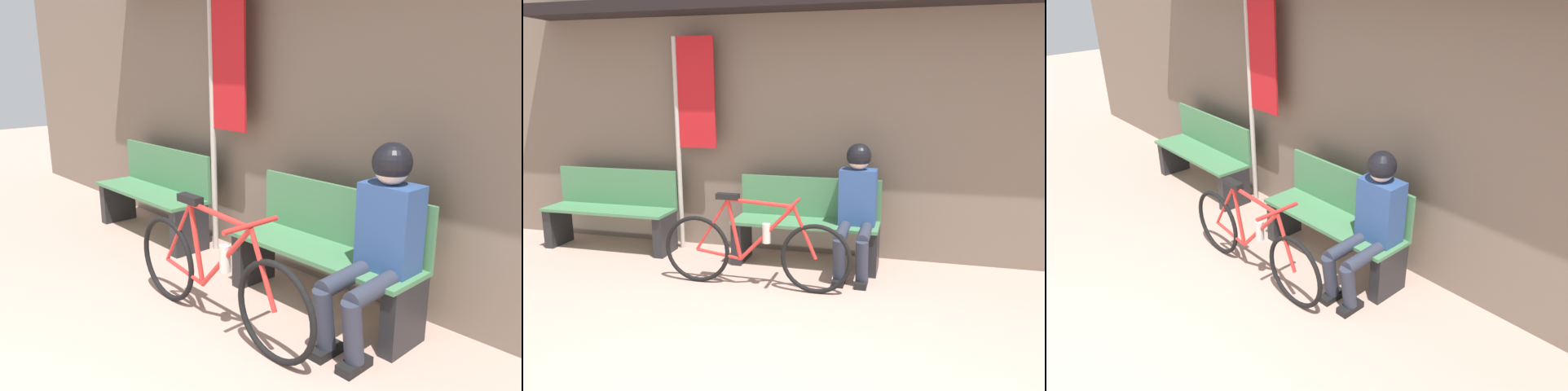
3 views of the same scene
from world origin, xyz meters
The scene contains 6 objects.
storefront_wall centered at (0.00, 2.95, 1.66)m, with size 12.00×0.56×3.20m.
park_bench_near centered at (-0.29, 2.55, 0.39)m, with size 1.41×0.42×0.85m.
bicycle centered at (-0.60, 1.86, 0.35)m, with size 1.69×0.40×0.83m.
person_seated centered at (0.20, 2.44, 0.70)m, with size 0.34×0.65×1.22m.
park_bench_far centered at (-2.45, 2.55, 0.39)m, with size 1.41×0.42×0.85m.
banner_pole centered at (-1.57, 2.73, 1.45)m, with size 0.45×0.05×2.22m.
Camera 3 is at (2.43, -0.31, 2.62)m, focal length 35.00 mm.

